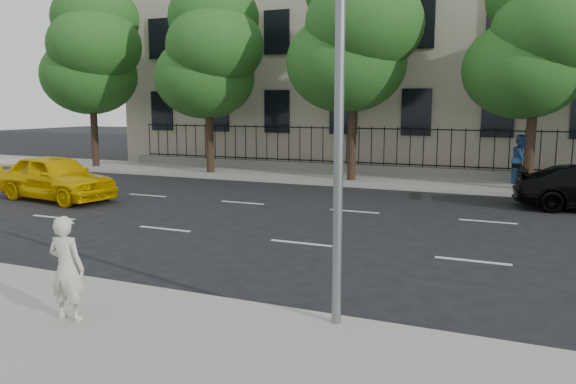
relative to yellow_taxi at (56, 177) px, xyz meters
name	(u,v)px	position (x,y,z in m)	size (l,w,h in m)	color
ground	(255,271)	(10.33, -4.92, -0.81)	(120.00, 120.00, 0.00)	black
near_sidewalk	(125,343)	(10.33, -8.92, -0.74)	(60.00, 4.00, 0.15)	gray
far_sidewalk	(401,182)	(10.33, 9.08, -0.74)	(60.00, 4.00, 0.15)	gray
lane_markings	(331,225)	(10.33, -0.17, -0.81)	(49.60, 4.62, 0.01)	silver
masonry_building	(441,1)	(10.33, 18.02, 8.21)	(34.60, 12.11, 18.50)	#B3A48E
iron_fence	(409,165)	(10.33, 10.78, -0.16)	(30.00, 0.50, 2.20)	slate
tree_a	(93,50)	(-5.63, 8.44, 5.32)	(5.71, 5.31, 9.39)	#382619
tree_b	(211,51)	(1.37, 8.44, 5.03)	(5.53, 5.12, 8.97)	#382619
tree_c	(356,30)	(8.37, 8.44, 5.60)	(5.89, 5.50, 9.80)	#382619
tree_d	(539,36)	(15.37, 8.44, 5.03)	(5.34, 4.94, 8.84)	#382619
yellow_taxi	(56,177)	(0.00, 0.00, 0.00)	(1.92, 4.76, 1.62)	#E7B500
woman_near	(67,268)	(9.11, -8.69, 0.13)	(0.58, 0.38, 1.58)	beige
pedestrian_far	(521,159)	(15.02, 9.99, 0.34)	(0.97, 0.76, 2.00)	#28548F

